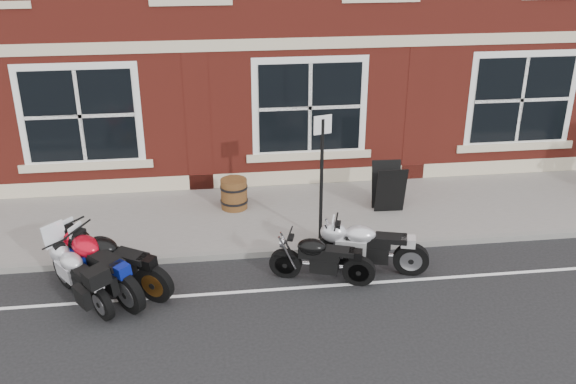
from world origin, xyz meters
The scene contains 11 objects.
ground centered at (0.00, 0.00, 0.00)m, with size 80.00×80.00×0.00m, color black.
sidewalk centered at (0.00, 3.00, 0.06)m, with size 30.00×3.00×0.12m, color slate.
kerb centered at (0.00, 1.42, 0.06)m, with size 30.00×0.16×0.12m, color slate.
moto_touring_silver centered at (-2.99, 0.30, 0.51)m, with size 1.22×1.62×1.26m.
moto_sport_red centered at (-2.72, 0.51, 0.60)m, with size 1.64×1.84×1.05m.
moto_sport_black centered at (-2.47, 0.57, 0.58)m, with size 1.96×1.32×1.01m.
moto_sport_silver centered at (1.96, 0.63, 0.54)m, with size 2.02×0.71×0.93m.
moto_naked_black centered at (1.04, 0.41, 0.48)m, with size 1.81×0.72×0.84m.
a_board_sign centered at (2.94, 2.88, 0.64)m, with size 0.62×0.42×1.04m, color black, non-canonical shape.
barrel_planter centered at (-0.31, 3.39, 0.45)m, with size 0.59×0.59×0.66m.
parking_sign centered at (1.29, 1.75, 1.56)m, with size 0.35×0.12×2.50m.
Camera 1 is at (-0.77, -9.22, 5.98)m, focal length 40.00 mm.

